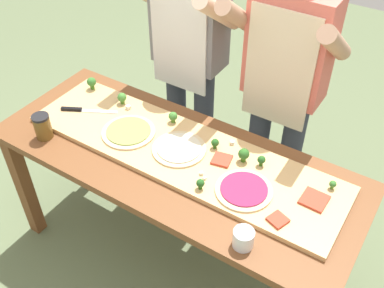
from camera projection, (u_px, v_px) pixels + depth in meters
ground_plane at (178, 255)px, 2.64m from camera, size 8.00×8.00×0.00m
prep_table at (175, 173)px, 2.19m from camera, size 1.80×0.71×0.79m
cutting_board at (181, 151)px, 2.13m from camera, size 1.58×0.43×0.02m
chefs_knife at (81, 110)px, 2.34m from camera, size 0.27×0.16×0.02m
pizza_whole_beet_magenta at (244, 190)px, 1.92m from camera, size 0.25×0.25×0.02m
pizza_whole_cheese_artichoke at (179, 149)px, 2.11m from camera, size 0.26×0.26×0.02m
pizza_whole_pesto_green at (129, 131)px, 2.21m from camera, size 0.27×0.27×0.02m
pizza_slice_near_left at (314, 200)px, 1.88m from camera, size 0.11×0.11×0.01m
pizza_slice_far_right at (278, 220)px, 1.80m from camera, size 0.09×0.09×0.01m
pizza_slice_near_right at (222, 160)px, 2.06m from camera, size 0.10×0.10×0.01m
broccoli_floret_center_left at (200, 184)px, 1.91m from camera, size 0.04×0.04×0.05m
broccoli_floret_front_left at (333, 184)px, 1.92m from camera, size 0.03×0.03×0.04m
broccoli_floret_back_mid at (122, 98)px, 2.37m from camera, size 0.05×0.05×0.06m
broccoli_floret_front_mid at (244, 154)px, 2.03m from camera, size 0.05×0.05×0.07m
broccoli_floret_back_left at (92, 82)px, 2.48m from camera, size 0.05×0.05×0.07m
broccoli_floret_back_right at (173, 117)px, 2.26m from camera, size 0.05×0.05×0.06m
broccoli_floret_center_right at (215, 143)px, 2.11m from camera, size 0.04×0.04×0.05m
broccoli_floret_front_right at (261, 160)px, 2.02m from camera, size 0.04×0.04×0.05m
cheese_crumble_a at (128, 107)px, 2.35m from camera, size 0.02×0.02×0.02m
cheese_crumble_b at (201, 173)px, 1.99m from camera, size 0.02×0.02×0.01m
cheese_crumble_c at (204, 179)px, 1.97m from camera, size 0.01×0.01×0.01m
cheese_crumble_d at (232, 143)px, 2.14m from camera, size 0.03×0.03×0.02m
flour_cup at (243, 239)px, 1.72m from camera, size 0.08×0.08×0.08m
sauce_jar at (43, 127)px, 2.19m from camera, size 0.08×0.08×0.13m
cook_left at (189, 47)px, 2.49m from camera, size 0.54×0.39×1.67m
cook_right at (284, 78)px, 2.26m from camera, size 0.54×0.39×1.67m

